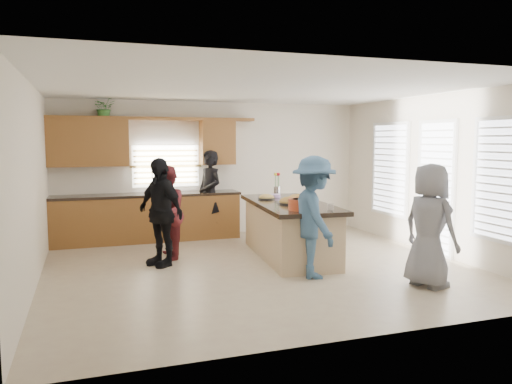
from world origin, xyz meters
name	(u,v)px	position (x,y,z in m)	size (l,w,h in m)	color
floor	(260,267)	(0.00, 0.00, 0.00)	(6.50, 6.50, 0.00)	#C6B593
room_shell	(260,147)	(0.00, 0.00, 1.90)	(6.52, 6.02, 2.81)	silver
back_cabinetry	(145,195)	(-1.47, 2.73, 0.91)	(4.08, 0.66, 2.46)	brown
right_wall_glazing	(437,178)	(3.22, -0.13, 1.34)	(0.06, 4.00, 2.25)	white
island	(289,231)	(0.72, 0.53, 0.45)	(1.40, 2.80, 0.95)	tan
platter_front	(291,202)	(0.67, 0.34, 0.98)	(0.44, 0.44, 0.18)	black
platter_mid	(298,199)	(0.98, 0.74, 0.98)	(0.40, 0.40, 0.16)	black
platter_back	(267,198)	(0.50, 1.06, 0.98)	(0.31, 0.31, 0.13)	black
salad_bowl	(303,204)	(0.54, -0.41, 1.04)	(0.43, 0.43, 0.17)	#E25229
clear_cup	(331,207)	(0.91, -0.61, 1.00)	(0.09, 0.09, 0.11)	white
plate_stack	(274,196)	(0.74, 1.32, 0.98)	(0.24, 0.24, 0.05)	#BA95D9
flower_vase	(277,183)	(0.97, 1.76, 1.17)	(0.14, 0.14, 0.42)	silver
potted_plant	(104,108)	(-2.18, 2.82, 2.62)	(0.40, 0.35, 0.45)	#3B7F33
woman_left_back	(210,194)	(-0.18, 2.60, 0.90)	(0.66, 0.43, 1.80)	black
woman_left_mid	(166,213)	(-1.31, 1.01, 0.79)	(0.77, 0.60, 1.58)	maroon
woman_left_front	(160,212)	(-1.46, 0.65, 0.87)	(1.02, 0.42, 1.73)	black
woman_right_back	(314,217)	(0.57, -0.76, 0.89)	(1.15, 0.66, 1.78)	#3B5F82
woman_right_front	(430,226)	(1.85, -1.71, 0.85)	(0.83, 0.54, 1.70)	slate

